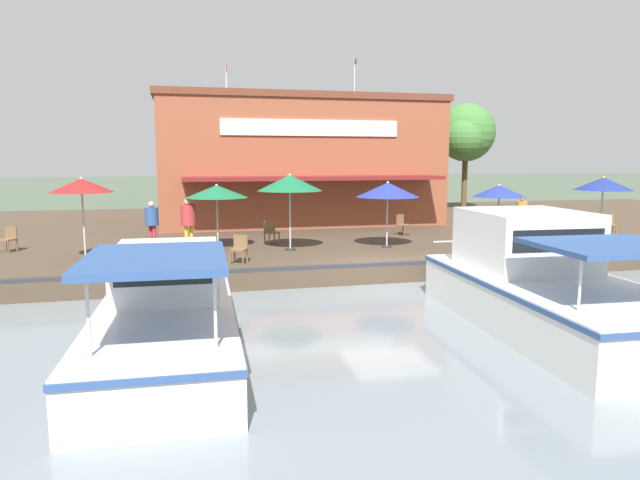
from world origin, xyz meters
TOP-DOWN VIEW (x-y plane):
  - ground_plane at (0.00, 0.00)m, footprint 220.00×220.00m
  - quay_deck at (-11.00, 0.00)m, footprint 22.00×56.00m
  - quay_edge_fender at (-0.10, 0.00)m, footprint 0.20×50.40m
  - waterfront_restaurant at (-13.58, -0.29)m, footprint 10.68×13.42m
  - patio_umbrella_mid_patio_left at (-3.43, 1.15)m, footprint 2.22×2.22m
  - patio_umbrella_by_entrance at (-2.01, 8.80)m, footprint 2.02×2.02m
  - patio_umbrella_mid_patio_right at (-3.10, -8.84)m, footprint 1.90×1.90m
  - patio_umbrella_far_corner at (-3.59, -2.30)m, footprint 2.22×2.22m
  - patio_umbrella_back_row at (-4.45, -4.71)m, footprint 2.14×2.14m
  - patio_umbrella_near_quay_edge at (-2.61, 5.02)m, footprint 1.82×1.82m
  - cafe_chair_facing_river at (-6.33, 2.90)m, footprint 0.59×0.59m
  - cafe_chair_far_corner_seat at (-5.49, -11.62)m, footprint 0.59×0.59m
  - cafe_chair_mid_patio at (-4.47, 11.29)m, footprint 0.57×0.57m
  - cafe_chair_back_row_seat at (-5.22, -2.72)m, footprint 0.55×0.55m
  - cafe_chair_beside_entrance at (-1.53, -4.24)m, footprint 0.58×0.58m
  - person_mid_patio at (-4.35, -5.69)m, footprint 0.51×0.51m
  - person_at_quay_edge at (-5.35, 7.75)m, footprint 0.45×0.45m
  - person_near_entrance at (-5.40, -6.94)m, footprint 0.46×0.46m
  - motorboat_mid_row at (4.33, -6.22)m, footprint 7.56×2.72m
  - motorboat_fourth_along at (4.20, 1.86)m, footprint 8.42×3.42m
  - tree_upstream_bank at (-17.13, 2.32)m, footprint 4.09×3.90m
  - tree_behind_restaurant at (-16.73, 11.06)m, footprint 3.71×3.53m

SIDE VIEW (x-z plane):
  - ground_plane at x=0.00m, z-range 0.00..0.00m
  - quay_deck at x=-11.00m, z-range 0.00..0.60m
  - quay_edge_fender at x=-0.10m, z-range 0.60..0.70m
  - motorboat_mid_row at x=4.33m, z-range -0.31..1.87m
  - motorboat_fourth_along at x=4.20m, z-range -0.30..2.15m
  - cafe_chair_facing_river at x=-6.33m, z-range 0.65..1.50m
  - cafe_chair_far_corner_seat at x=-5.49m, z-range 0.65..1.50m
  - cafe_chair_mid_patio at x=-4.47m, z-range 0.65..1.50m
  - cafe_chair_back_row_seat at x=-5.22m, z-range 0.65..1.50m
  - cafe_chair_beside_entrance at x=-1.53m, z-range 0.65..1.50m
  - person_at_quay_edge at x=-5.35m, z-range 0.79..2.39m
  - person_near_entrance at x=-5.40m, z-range 0.80..2.44m
  - person_mid_patio at x=-4.35m, z-range 0.84..2.65m
  - patio_umbrella_near_quay_edge at x=-2.61m, z-range 1.47..3.71m
  - patio_umbrella_back_row at x=-4.45m, z-range 1.47..3.73m
  - patio_umbrella_mid_patio_left at x=-3.43m, z-range 1.47..3.81m
  - patio_umbrella_by_entrance at x=-2.01m, z-range 1.58..4.08m
  - patio_umbrella_far_corner at x=-3.59m, z-range 1.60..4.22m
  - patio_umbrella_mid_patio_right at x=-3.10m, z-range 1.62..4.20m
  - waterfront_restaurant at x=-13.58m, z-range -0.48..7.74m
  - tree_upstream_bank at x=-17.13m, z-range 1.76..8.19m
  - tree_behind_restaurant at x=-16.73m, z-range 1.96..8.43m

